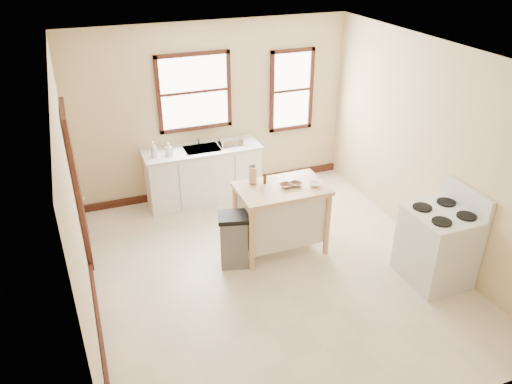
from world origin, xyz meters
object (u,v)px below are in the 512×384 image
bowl_c (314,184)px  gas_stove (439,237)px  bowl_b (296,184)px  pepper_grinder (265,178)px  bowl_a (286,186)px  kitchen_island (281,218)px  trash_bin (234,240)px  soap_bottle_b (169,149)px  soap_bottle_a (154,149)px  dish_rack (231,142)px  knife_block (253,176)px

bowl_c → gas_stove: gas_stove is taller
bowl_b → bowl_c: bearing=-23.5°
pepper_grinder → bowl_b: 0.42m
pepper_grinder → bowl_a: (0.23, -0.20, -0.05)m
kitchen_island → gas_stove: size_ratio=0.96×
bowl_b → trash_bin: size_ratio=0.21×
bowl_b → bowl_c: (0.22, -0.10, 0.00)m
pepper_grinder → bowl_a: 0.30m
pepper_grinder → trash_bin: (-0.55, -0.30, -0.67)m
bowl_b → soap_bottle_b: bearing=128.3°
soap_bottle_a → bowl_b: size_ratio=1.51×
soap_bottle_a → bowl_a: size_ratio=1.48×
pepper_grinder → bowl_c: (0.59, -0.30, -0.05)m
pepper_grinder → bowl_b: size_ratio=0.93×
kitchen_island → soap_bottle_a: bearing=129.5°
soap_bottle_a → trash_bin: (0.65, -1.81, -0.66)m
kitchen_island → bowl_c: (0.41, -0.13, 0.51)m
dish_rack → pepper_grinder: bearing=-85.3°
kitchen_island → knife_block: 0.71m
pepper_grinder → bowl_c: bearing=-27.1°
soap_bottle_b → gas_stove: size_ratio=0.16×
bowl_b → gas_stove: 1.91m
dish_rack → kitchen_island: (0.15, -1.71, -0.48)m
bowl_a → soap_bottle_b: bearing=125.5°
soap_bottle_a → soap_bottle_b: (0.23, -0.02, -0.02)m
soap_bottle_a → gas_stove: 4.21m
dish_rack → knife_block: 1.47m
soap_bottle_a → bowl_b: (1.57, -1.72, -0.05)m
soap_bottle_b → bowl_c: (1.57, -1.80, -0.02)m
knife_block → bowl_c: knife_block is taller
soap_bottle_b → trash_bin: 1.95m
trash_bin → gas_stove: gas_stove is taller
gas_stove → bowl_c: bearing=134.4°
knife_block → bowl_b: (0.51, -0.28, -0.08)m
pepper_grinder → soap_bottle_b: bearing=123.2°
kitchen_island → gas_stove: bearing=-39.5°
knife_block → bowl_a: bearing=-16.5°
pepper_grinder → gas_stove: 2.32m
dish_rack → bowl_c: (0.57, -1.84, 0.03)m
soap_bottle_a → trash_bin: size_ratio=0.32×
bowl_c → trash_bin: (-1.14, 0.00, -0.61)m
soap_bottle_b → bowl_a: (1.20, -1.69, -0.03)m
bowl_b → gas_stove: size_ratio=0.13×
bowl_b → soap_bottle_a: bearing=132.4°
bowl_c → trash_bin: bowl_c is taller
soap_bottle_a → pepper_grinder: size_ratio=1.63×
knife_block → bowl_a: 0.47m
bowl_b → bowl_c: 0.24m
soap_bottle_a → kitchen_island: (1.38, -1.69, -0.56)m
bowl_c → gas_stove: bearing=-45.6°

